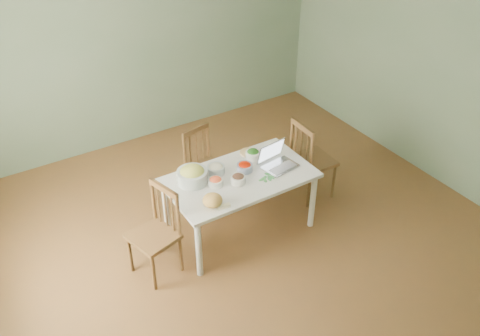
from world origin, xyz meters
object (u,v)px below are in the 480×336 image
bread_boule (213,200)px  laptop (281,158)px  chair_right (313,158)px  chair_far (207,167)px  bowl_squash (192,175)px  chair_left (153,234)px  dining_table (240,203)px

bread_boule → laptop: 0.90m
chair_right → laptop: chair_right is taller
chair_far → laptop: (0.46, -0.72, 0.37)m
chair_right → bowl_squash: bearing=89.5°
chair_left → bread_boule: (0.54, -0.17, 0.29)m
bread_boule → bowl_squash: size_ratio=0.61×
bread_boule → bowl_squash: 0.42m
chair_far → laptop: laptop is taller
chair_left → chair_right: chair_right is taller
chair_left → bowl_squash: size_ratio=3.05×
dining_table → bread_boule: size_ratio=7.94×
chair_left → bread_boule: bearing=57.2°
chair_far → chair_left: size_ratio=0.95×
chair_right → chair_far: bearing=64.9°
dining_table → chair_left: size_ratio=1.59×
dining_table → chair_left: 1.01m
bread_boule → chair_right: bearing=13.4°
chair_far → laptop: size_ratio=2.55×
chair_left → chair_right: bearing=79.8°
chair_far → bowl_squash: 0.71m
dining_table → chair_right: (1.02, 0.10, 0.14)m
bread_boule → bowl_squash: bowl_squash is taller
chair_left → bread_boule: size_ratio=4.98×
chair_right → chair_left: bearing=97.3°
dining_table → chair_far: chair_far is taller
bowl_squash → bread_boule: bearing=-91.9°
bread_boule → laptop: (0.88, 0.17, 0.06)m
chair_left → bowl_squash: bearing=98.8°
chair_left → laptop: (1.42, 0.00, 0.34)m
chair_left → chair_far: bearing=111.5°
dining_table → laptop: bearing=-10.9°
bowl_squash → laptop: (0.87, -0.25, 0.03)m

